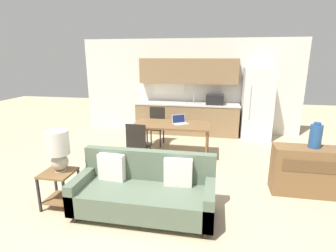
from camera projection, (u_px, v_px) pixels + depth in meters
ground_plane at (151, 218)px, 3.69m from camera, size 20.00×20.00×0.00m
wall_back at (188, 86)px, 7.74m from camera, size 6.40×0.07×2.70m
kitchen_counter at (188, 105)px, 7.58m from camera, size 2.97×0.65×2.15m
refrigerator at (257, 104)px, 7.10m from camera, size 0.78×0.77×1.91m
dining_table at (172, 126)px, 5.84m from camera, size 1.70×0.83×0.75m
couch at (145, 191)px, 3.76m from camera, size 1.98×0.80×0.87m
side_table at (59, 183)px, 3.91m from camera, size 0.45×0.45×0.56m
table_lamp at (58, 148)px, 3.80m from camera, size 0.33×0.33×0.62m
credenza at (306, 171)px, 4.27m from camera, size 1.07×0.42×0.80m
vase at (316, 136)px, 4.12m from camera, size 0.18×0.18×0.41m
dining_chair_far_left at (156, 124)px, 6.69m from camera, size 0.44×0.44×0.95m
dining_chair_near_left at (138, 143)px, 5.22m from camera, size 0.44×0.44×0.95m
laptop at (180, 122)px, 5.81m from camera, size 0.41×0.39×0.20m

